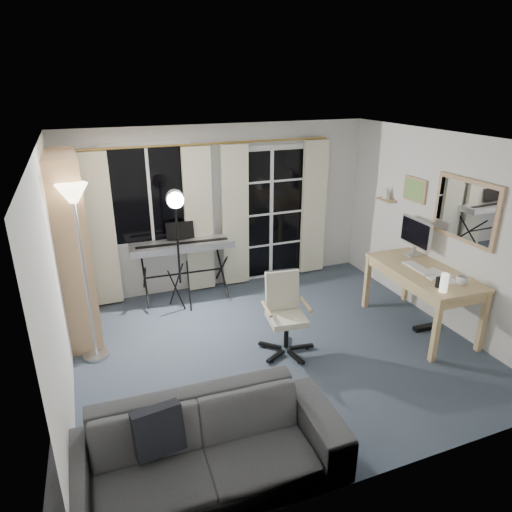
{
  "coord_description": "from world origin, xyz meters",
  "views": [
    {
      "loc": [
        -1.92,
        -4.23,
        2.98
      ],
      "look_at": [
        -0.12,
        0.35,
        1.06
      ],
      "focal_mm": 32.0,
      "sensor_mm": 36.0,
      "label": 1
    }
  ],
  "objects_px": {
    "bookshelf": "(70,255)",
    "sofa": "(202,438)",
    "desk": "(423,277)",
    "office_chair": "(284,305)",
    "monitor": "(416,234)",
    "keyboard_piano": "(182,247)",
    "torchiere_lamp": "(77,222)",
    "studio_light": "(176,214)",
    "mug": "(462,279)"
  },
  "relations": [
    {
      "from": "bookshelf",
      "to": "sofa",
      "type": "relative_size",
      "value": 1.0
    },
    {
      "from": "desk",
      "to": "bookshelf",
      "type": "bearing_deg",
      "value": 163.3
    },
    {
      "from": "office_chair",
      "to": "desk",
      "type": "distance_m",
      "value": 1.81
    },
    {
      "from": "desk",
      "to": "monitor",
      "type": "relative_size",
      "value": 2.64
    },
    {
      "from": "keyboard_piano",
      "to": "bookshelf",
      "type": "bearing_deg",
      "value": -157.26
    },
    {
      "from": "office_chair",
      "to": "desk",
      "type": "relative_size",
      "value": 0.62
    },
    {
      "from": "torchiere_lamp",
      "to": "studio_light",
      "type": "bearing_deg",
      "value": 32.59
    },
    {
      "from": "torchiere_lamp",
      "to": "studio_light",
      "type": "xyz_separation_m",
      "value": [
        1.17,
        0.75,
        -0.24
      ]
    },
    {
      "from": "keyboard_piano",
      "to": "sofa",
      "type": "height_order",
      "value": "keyboard_piano"
    },
    {
      "from": "studio_light",
      "to": "mug",
      "type": "relative_size",
      "value": 13.2
    },
    {
      "from": "office_chair",
      "to": "mug",
      "type": "distance_m",
      "value": 2.04
    },
    {
      "from": "monitor",
      "to": "sofa",
      "type": "xyz_separation_m",
      "value": [
        -3.38,
        -1.8,
        -0.66
      ]
    },
    {
      "from": "torchiere_lamp",
      "to": "mug",
      "type": "height_order",
      "value": "torchiere_lamp"
    },
    {
      "from": "bookshelf",
      "to": "monitor",
      "type": "distance_m",
      "value": 4.31
    },
    {
      "from": "desk",
      "to": "sofa",
      "type": "height_order",
      "value": "sofa"
    },
    {
      "from": "monitor",
      "to": "mug",
      "type": "height_order",
      "value": "monitor"
    },
    {
      "from": "torchiere_lamp",
      "to": "desk",
      "type": "relative_size",
      "value": 1.33
    },
    {
      "from": "keyboard_piano",
      "to": "sofa",
      "type": "xyz_separation_m",
      "value": [
        -0.61,
        -3.25,
        -0.36
      ]
    },
    {
      "from": "keyboard_piano",
      "to": "sofa",
      "type": "relative_size",
      "value": 0.65
    },
    {
      "from": "mug",
      "to": "keyboard_piano",
      "type": "bearing_deg",
      "value": 138.19
    },
    {
      "from": "bookshelf",
      "to": "desk",
      "type": "height_order",
      "value": "bookshelf"
    },
    {
      "from": "torchiere_lamp",
      "to": "sofa",
      "type": "bearing_deg",
      "value": -72.15
    },
    {
      "from": "office_chair",
      "to": "desk",
      "type": "height_order",
      "value": "office_chair"
    },
    {
      "from": "torchiere_lamp",
      "to": "office_chair",
      "type": "height_order",
      "value": "torchiere_lamp"
    },
    {
      "from": "studio_light",
      "to": "office_chair",
      "type": "xyz_separation_m",
      "value": [
        0.9,
        -1.36,
        -0.82
      ]
    },
    {
      "from": "office_chair",
      "to": "keyboard_piano",
      "type": "bearing_deg",
      "value": 121.98
    },
    {
      "from": "sofa",
      "to": "office_chair",
      "type": "bearing_deg",
      "value": 50.51
    },
    {
      "from": "bookshelf",
      "to": "studio_light",
      "type": "xyz_separation_m",
      "value": [
        1.31,
        0.18,
        0.32
      ]
    },
    {
      "from": "torchiere_lamp",
      "to": "mug",
      "type": "bearing_deg",
      "value": -18.11
    },
    {
      "from": "bookshelf",
      "to": "monitor",
      "type": "height_order",
      "value": "bookshelf"
    },
    {
      "from": "monitor",
      "to": "sofa",
      "type": "distance_m",
      "value": 3.89
    },
    {
      "from": "desk",
      "to": "monitor",
      "type": "distance_m",
      "value": 0.63
    },
    {
      "from": "keyboard_piano",
      "to": "desk",
      "type": "distance_m",
      "value": 3.2
    },
    {
      "from": "bookshelf",
      "to": "office_chair",
      "type": "distance_m",
      "value": 2.56
    },
    {
      "from": "torchiere_lamp",
      "to": "desk",
      "type": "distance_m",
      "value": 4.06
    },
    {
      "from": "office_chair",
      "to": "sofa",
      "type": "bearing_deg",
      "value": -124.55
    },
    {
      "from": "desk",
      "to": "mug",
      "type": "height_order",
      "value": "mug"
    },
    {
      "from": "bookshelf",
      "to": "keyboard_piano",
      "type": "relative_size",
      "value": 1.54
    },
    {
      "from": "office_chair",
      "to": "monitor",
      "type": "distance_m",
      "value": 2.08
    },
    {
      "from": "mug",
      "to": "sofa",
      "type": "distance_m",
      "value": 3.42
    },
    {
      "from": "keyboard_piano",
      "to": "studio_light",
      "type": "xyz_separation_m",
      "value": [
        -0.13,
        -0.34,
        0.59
      ]
    },
    {
      "from": "keyboard_piano",
      "to": "sofa",
      "type": "distance_m",
      "value": 3.32
    },
    {
      "from": "mug",
      "to": "bookshelf",
      "type": "bearing_deg",
      "value": 155.49
    },
    {
      "from": "torchiere_lamp",
      "to": "monitor",
      "type": "relative_size",
      "value": 3.51
    },
    {
      "from": "keyboard_piano",
      "to": "monitor",
      "type": "height_order",
      "value": "monitor"
    },
    {
      "from": "bookshelf",
      "to": "mug",
      "type": "relative_size",
      "value": 17.16
    },
    {
      "from": "torchiere_lamp",
      "to": "office_chair",
      "type": "relative_size",
      "value": 2.13
    },
    {
      "from": "desk",
      "to": "sofa",
      "type": "distance_m",
      "value": 3.47
    },
    {
      "from": "bookshelf",
      "to": "mug",
      "type": "xyz_separation_m",
      "value": [
        4.11,
        -1.87,
        -0.2
      ]
    },
    {
      "from": "mug",
      "to": "sofa",
      "type": "height_order",
      "value": "mug"
    }
  ]
}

